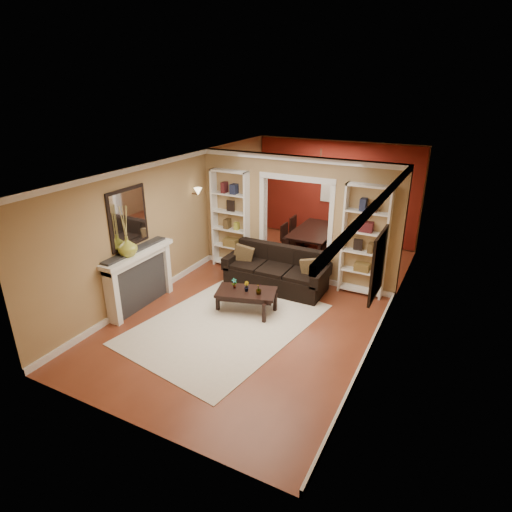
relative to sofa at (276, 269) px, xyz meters
The scene contains 30 objects.
floor 0.63m from the sofa, 74.89° to the right, with size 8.00×8.00×0.00m, color brown.
ceiling 2.32m from the sofa, 74.89° to the right, with size 8.00×8.00×0.00m, color white.
wall_back 3.67m from the sofa, 88.04° to the left, with size 8.00×8.00×0.00m, color #A18155.
wall_front 4.55m from the sofa, 88.44° to the right, with size 8.00×8.00×0.00m, color #A18155.
wall_left 2.36m from the sofa, 168.06° to the right, with size 8.00×8.00×0.00m, color #A18155.
wall_right 2.58m from the sofa, 10.74° to the right, with size 8.00×8.00×0.00m, color #A18155.
partition_wall 1.20m from the sofa, 80.80° to the left, with size 4.50×0.15×2.70m, color #A18155.
red_back_panel 3.63m from the sofa, 88.02° to the left, with size 4.44×0.04×2.64m, color maroon.
dining_window 3.66m from the sofa, 88.00° to the left, with size 0.78×0.03×0.98m, color #8CA5CC.
area_rug 1.83m from the sofa, 95.51° to the right, with size 2.50×3.51×0.01m, color silver.
sofa is the anchor object (origin of this frame).
pillow_left 0.80m from the sofa, behind, with size 0.41×0.12×0.41m, color brown.
pillow_right 0.79m from the sofa, ahead, with size 0.39×0.11×0.39m, color brown.
coffee_table 1.19m from the sofa, 93.93° to the right, with size 1.12×0.60×0.42m, color black.
plant_left 1.22m from the sofa, 106.22° to the right, with size 0.11×0.07×0.20m, color #336626.
plant_center 1.18m from the sofa, 93.93° to the right, with size 0.11×0.09×0.19m, color #336626.
plant_right 1.19m from the sofa, 81.28° to the right, with size 0.11×0.11×0.20m, color #336626.
bookshelf_left 1.70m from the sofa, 157.90° to the left, with size 0.90×0.30×2.30m, color white.
bookshelf_right 1.91m from the sofa, 19.14° to the left, with size 0.90×0.30×2.30m, color white.
fireplace 2.78m from the sofa, 135.27° to the right, with size 0.32×1.70×1.16m, color white.
vase 3.09m from the sofa, 131.94° to the right, with size 0.35×0.35×0.37m, color #99A133.
mirror 3.18m from the sofa, 137.24° to the right, with size 0.03×0.95×1.10m, color silver.
wall_sconce 2.47m from the sofa, behind, with size 0.18×0.18×0.22m, color #FFE0A5.
framed_art 2.97m from the sofa, 31.88° to the right, with size 0.04×0.85×1.05m, color black.
dining_table 2.29m from the sofa, 88.22° to the left, with size 0.99×1.78×0.63m, color black.
dining_chair_nw 2.04m from the sofa, 103.57° to the left, with size 0.39×0.39×0.78m, color black.
dining_chair_ne 2.08m from the sofa, 72.61° to the left, with size 0.46×0.46×0.93m, color black.
dining_chair_sw 2.63m from the sofa, 100.50° to the left, with size 0.40×0.40×0.81m, color black.
dining_chair_se 2.66m from the sofa, 76.48° to the left, with size 0.40×0.40×0.82m, color black.
chandelier 2.76m from the sofa, 86.91° to the left, with size 0.50×0.50×0.30m, color #3D271C.
Camera 1 is at (3.28, -7.08, 4.11)m, focal length 30.00 mm.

